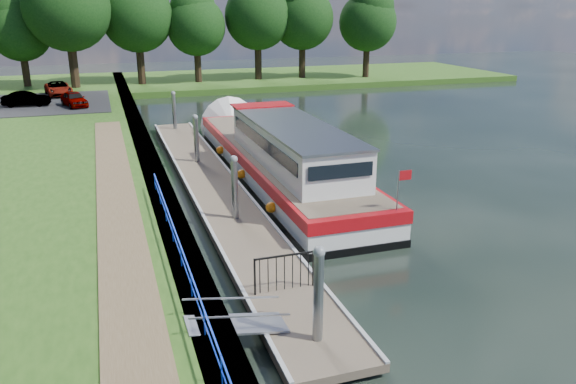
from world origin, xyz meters
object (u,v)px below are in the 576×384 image
object	(u,v)px
pontoon	(214,189)
car_d	(58,89)
car_b	(26,99)
barge	(275,155)
car_a	(74,99)

from	to	relation	value
pontoon	car_d	world-z (taller)	car_d
pontoon	car_b	bearing A→B (deg)	113.48
car_b	pontoon	bearing A→B (deg)	-153.00
barge	car_b	distance (m)	25.79
pontoon	car_b	world-z (taller)	car_b
car_d	barge	bearing A→B (deg)	-75.94
pontoon	car_a	xyz separation A→B (m)	(-6.68, 22.32, 1.25)
car_b	car_d	size ratio (longest dim) A/B	0.81
pontoon	car_d	bearing A→B (deg)	105.80
barge	car_d	size ratio (longest dim) A/B	4.84
pontoon	barge	world-z (taller)	barge
car_d	car_a	bearing A→B (deg)	-86.74
barge	car_a	world-z (taller)	barge
barge	car_b	world-z (taller)	barge
pontoon	car_a	distance (m)	23.33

